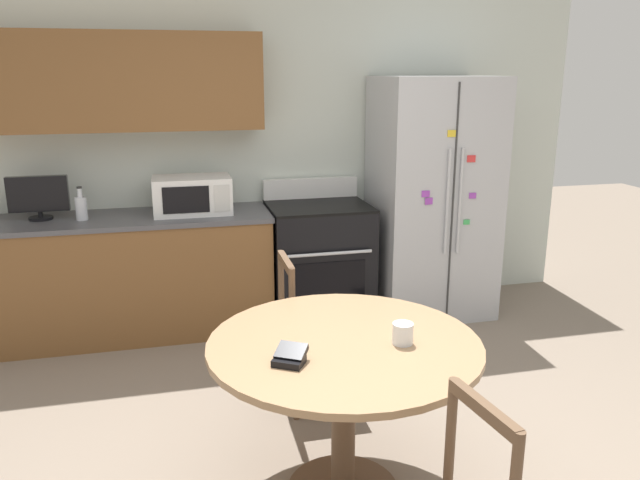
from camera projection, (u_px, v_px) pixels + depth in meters
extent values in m
cube|color=silver|center=(265.00, 151.00, 4.97)|extent=(5.20, 0.10, 2.60)
cube|color=brown|center=(108.00, 82.00, 4.36)|extent=(2.14, 0.34, 0.68)
cube|color=brown|center=(124.00, 279.00, 4.60)|extent=(2.14, 0.62, 0.86)
cube|color=#4C4C51|center=(119.00, 219.00, 4.48)|extent=(2.16, 0.64, 0.03)
cube|color=#B2B5BA|center=(432.00, 198.00, 4.94)|extent=(0.90, 0.73, 1.88)
cube|color=#333333|center=(453.00, 208.00, 4.59)|extent=(0.01, 0.01, 1.80)
cylinder|color=silver|center=(448.00, 202.00, 4.56)|extent=(0.02, 0.02, 0.79)
cylinder|color=silver|center=(460.00, 201.00, 4.58)|extent=(0.02, 0.02, 0.79)
cube|color=yellow|center=(452.00, 133.00, 4.44)|extent=(0.06, 0.01, 0.05)
cube|color=purple|center=(473.00, 196.00, 4.61)|extent=(0.05, 0.01, 0.04)
cube|color=red|center=(471.00, 159.00, 4.53)|extent=(0.06, 0.02, 0.05)
cube|color=purple|center=(426.00, 194.00, 4.51)|extent=(0.06, 0.01, 0.05)
cube|color=purple|center=(429.00, 201.00, 4.53)|extent=(0.06, 0.01, 0.05)
cube|color=#3FB259|center=(467.00, 222.00, 4.65)|extent=(0.05, 0.01, 0.04)
cube|color=black|center=(319.00, 263.00, 4.90)|extent=(0.77, 0.64, 0.90)
cube|color=black|center=(329.00, 288.00, 4.62)|extent=(0.55, 0.01, 0.40)
cylinder|color=silver|center=(330.00, 254.00, 4.53)|extent=(0.63, 0.02, 0.02)
cube|color=black|center=(319.00, 206.00, 4.78)|extent=(0.77, 0.64, 0.02)
cube|color=white|center=(310.00, 188.00, 5.03)|extent=(0.77, 0.06, 0.16)
cube|color=white|center=(192.00, 195.00, 4.56)|extent=(0.56, 0.35, 0.27)
cube|color=black|center=(186.00, 200.00, 4.38)|extent=(0.32, 0.01, 0.19)
cube|color=silver|center=(222.00, 198.00, 4.44)|extent=(0.11, 0.01, 0.20)
cylinder|color=black|center=(41.00, 218.00, 4.39)|extent=(0.16, 0.16, 0.02)
cylinder|color=black|center=(40.00, 214.00, 4.38)|extent=(0.03, 0.03, 0.04)
cube|color=black|center=(38.00, 194.00, 4.35)|extent=(0.40, 0.05, 0.25)
cylinder|color=silver|center=(81.00, 209.00, 4.36)|extent=(0.08, 0.08, 0.16)
cylinder|color=silver|center=(80.00, 193.00, 4.33)|extent=(0.03, 0.03, 0.06)
cylinder|color=#262626|center=(79.00, 188.00, 4.32)|extent=(0.04, 0.04, 0.01)
cylinder|color=#997551|center=(344.00, 345.00, 2.73)|extent=(1.21, 1.21, 0.03)
cylinder|color=brown|center=(343.00, 420.00, 2.83)|extent=(0.11, 0.11, 0.71)
cube|color=brown|center=(319.00, 334.00, 3.63)|extent=(0.42, 0.42, 0.04)
cylinder|color=brown|center=(339.00, 354.00, 3.89)|extent=(0.04, 0.04, 0.41)
cylinder|color=brown|center=(355.00, 379.00, 3.57)|extent=(0.04, 0.04, 0.41)
cylinder|color=brown|center=(285.00, 359.00, 3.82)|extent=(0.04, 0.04, 0.41)
cylinder|color=brown|center=(296.00, 386.00, 3.49)|extent=(0.04, 0.04, 0.41)
cylinder|color=brown|center=(281.00, 287.00, 3.69)|extent=(0.04, 0.04, 0.45)
cylinder|color=brown|center=(292.00, 308.00, 3.37)|extent=(0.04, 0.04, 0.45)
cube|color=brown|center=(286.00, 262.00, 3.47)|extent=(0.04, 0.34, 0.04)
cylinder|color=brown|center=(450.00, 437.00, 2.18)|extent=(0.04, 0.04, 0.45)
cube|color=brown|center=(484.00, 409.00, 1.97)|extent=(0.08, 0.35, 0.04)
cylinder|color=silver|center=(403.00, 333.00, 2.69)|extent=(0.09, 0.09, 0.09)
cylinder|color=#4C8C59|center=(403.00, 338.00, 2.70)|extent=(0.08, 0.08, 0.05)
cube|color=black|center=(289.00, 361.00, 2.51)|extent=(0.15, 0.14, 0.03)
cube|color=black|center=(291.00, 352.00, 2.53)|extent=(0.15, 0.15, 0.06)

